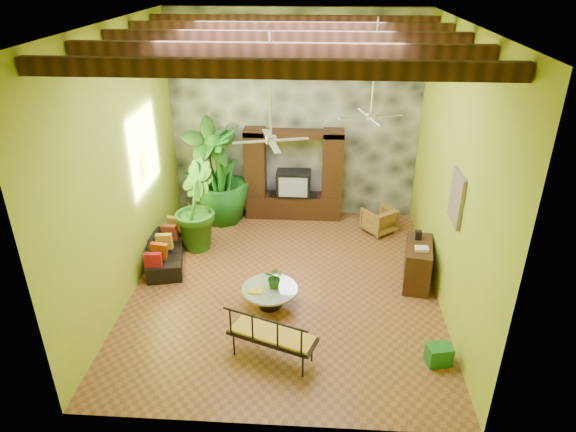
# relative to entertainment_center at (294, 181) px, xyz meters

# --- Properties ---
(ground) EXTENTS (7.00, 7.00, 0.00)m
(ground) POSITION_rel_entertainment_center_xyz_m (0.00, -3.14, -0.97)
(ground) COLOR brown
(ground) RESTS_ON ground
(ceiling) EXTENTS (6.00, 7.00, 0.02)m
(ceiling) POSITION_rel_entertainment_center_xyz_m (0.00, -3.14, 4.03)
(ceiling) COLOR silver
(ceiling) RESTS_ON back_wall
(back_wall) EXTENTS (6.00, 0.02, 5.00)m
(back_wall) POSITION_rel_entertainment_center_xyz_m (0.00, 0.36, 1.53)
(back_wall) COLOR #9FB729
(back_wall) RESTS_ON ground
(left_wall) EXTENTS (0.02, 7.00, 5.00)m
(left_wall) POSITION_rel_entertainment_center_xyz_m (-3.00, -3.14, 1.53)
(left_wall) COLOR #9FB729
(left_wall) RESTS_ON ground
(right_wall) EXTENTS (0.02, 7.00, 5.00)m
(right_wall) POSITION_rel_entertainment_center_xyz_m (3.00, -3.14, 1.53)
(right_wall) COLOR #9FB729
(right_wall) RESTS_ON ground
(stone_accent_wall) EXTENTS (5.98, 0.10, 4.98)m
(stone_accent_wall) POSITION_rel_entertainment_center_xyz_m (0.00, 0.30, 1.53)
(stone_accent_wall) COLOR #303337
(stone_accent_wall) RESTS_ON ground
(ceiling_beams) EXTENTS (5.95, 5.36, 0.22)m
(ceiling_beams) POSITION_rel_entertainment_center_xyz_m (0.00, -3.14, 3.81)
(ceiling_beams) COLOR #391B12
(ceiling_beams) RESTS_ON ceiling
(entertainment_center) EXTENTS (2.40, 0.55, 2.30)m
(entertainment_center) POSITION_rel_entertainment_center_xyz_m (0.00, 0.00, 0.00)
(entertainment_center) COLOR black
(entertainment_center) RESTS_ON ground
(ceiling_fan_front) EXTENTS (1.28, 1.28, 1.86)m
(ceiling_fan_front) POSITION_rel_entertainment_center_xyz_m (-0.20, -3.54, 2.44)
(ceiling_fan_front) COLOR silver
(ceiling_fan_front) RESTS_ON ceiling
(ceiling_fan_back) EXTENTS (1.28, 1.28, 1.86)m
(ceiling_fan_back) POSITION_rel_entertainment_center_xyz_m (1.60, -1.94, 2.44)
(ceiling_fan_back) COLOR silver
(ceiling_fan_back) RESTS_ON ceiling
(wall_art_mask) EXTENTS (0.06, 0.32, 0.55)m
(wall_art_mask) POSITION_rel_entertainment_center_xyz_m (-2.96, -2.14, 1.13)
(wall_art_mask) COLOR gold
(wall_art_mask) RESTS_ON left_wall
(wall_art_painting) EXTENTS (0.06, 0.70, 0.90)m
(wall_art_painting) POSITION_rel_entertainment_center_xyz_m (2.96, -3.74, 1.33)
(wall_art_painting) COLOR #2B629F
(wall_art_painting) RESTS_ON right_wall
(sofa) EXTENTS (1.12, 1.95, 0.53)m
(sofa) POSITION_rel_entertainment_center_xyz_m (-2.65, -2.39, -0.70)
(sofa) COLOR black
(sofa) RESTS_ON ground
(wicker_armchair) EXTENTS (0.94, 0.94, 0.62)m
(wicker_armchair) POSITION_rel_entertainment_center_xyz_m (2.10, -0.70, -0.65)
(wicker_armchair) COLOR #935F35
(wicker_armchair) RESTS_ON ground
(tall_plant_a) EXTENTS (1.61, 1.41, 2.57)m
(tall_plant_a) POSITION_rel_entertainment_center_xyz_m (-1.99, -0.25, 0.32)
(tall_plant_a) COLOR #29661B
(tall_plant_a) RESTS_ON ground
(tall_plant_b) EXTENTS (1.13, 1.28, 2.01)m
(tall_plant_b) POSITION_rel_entertainment_center_xyz_m (-2.12, -1.64, 0.04)
(tall_plant_b) COLOR #29681B
(tall_plant_b) RESTS_ON ground
(tall_plant_c) EXTENTS (1.62, 1.62, 2.45)m
(tall_plant_c) POSITION_rel_entertainment_center_xyz_m (-1.78, -0.31, 0.26)
(tall_plant_c) COLOR #1A651A
(tall_plant_c) RESTS_ON ground
(coffee_table) EXTENTS (1.05, 1.05, 0.40)m
(coffee_table) POSITION_rel_entertainment_center_xyz_m (-0.24, -3.85, -0.71)
(coffee_table) COLOR black
(coffee_table) RESTS_ON ground
(centerpiece_plant) EXTENTS (0.44, 0.41, 0.41)m
(centerpiece_plant) POSITION_rel_entertainment_center_xyz_m (-0.14, -3.80, -0.36)
(centerpiece_plant) COLOR #235917
(centerpiece_plant) RESTS_ON coffee_table
(yellow_tray) EXTENTS (0.27, 0.19, 0.03)m
(yellow_tray) POSITION_rel_entertainment_center_xyz_m (-0.49, -3.97, -0.55)
(yellow_tray) COLOR yellow
(yellow_tray) RESTS_ON coffee_table
(iron_bench) EXTENTS (1.53, 1.02, 0.57)m
(iron_bench) POSITION_rel_entertainment_center_xyz_m (-0.06, -5.35, -0.42)
(iron_bench) COLOR black
(iron_bench) RESTS_ON ground
(side_console) EXTENTS (0.67, 1.16, 0.88)m
(side_console) POSITION_rel_entertainment_center_xyz_m (2.65, -2.87, -0.53)
(side_console) COLOR #3E2313
(side_console) RESTS_ON ground
(green_bin) EXTENTS (0.44, 0.37, 0.34)m
(green_bin) POSITION_rel_entertainment_center_xyz_m (2.65, -5.21, -0.79)
(green_bin) COLOR #207929
(green_bin) RESTS_ON ground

